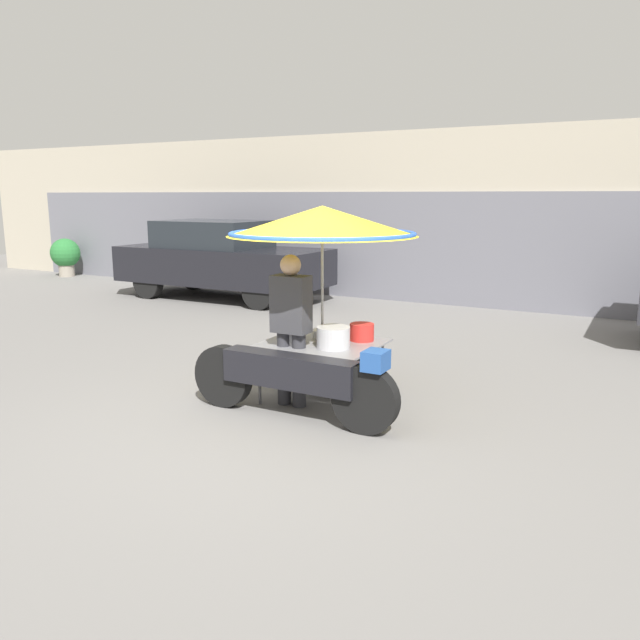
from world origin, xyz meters
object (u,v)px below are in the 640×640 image
Objects in this scene: vendor_motorcycle_cart at (319,253)px; parked_car at (220,259)px; vendor_person at (291,323)px; potted_plant at (65,255)px.

vendor_motorcycle_cart is 7.08m from parked_car.
vendor_person is 0.35× the size of parked_car.
vendor_person is (-0.20, -0.23, -0.69)m from vendor_motorcycle_cart.
vendor_person is at bearing -47.09° from parked_car.
parked_car reaches higher than vendor_person.
vendor_motorcycle_cart is 2.21× the size of potted_plant.
potted_plant is at bearing 170.79° from parked_car.
parked_car is at bearing 132.91° from vendor_person.
vendor_person is 12.29m from potted_plant.
parked_car is at bearing 135.37° from vendor_motorcycle_cart.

